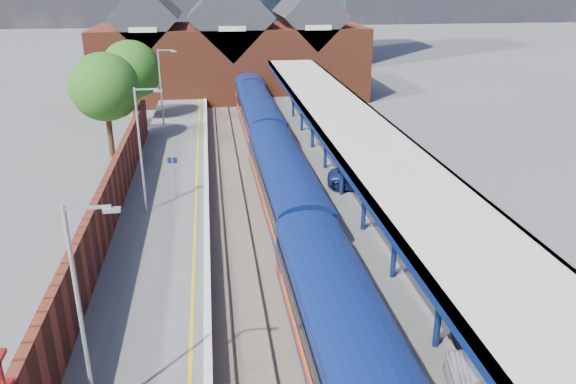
# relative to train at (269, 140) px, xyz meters

# --- Properties ---
(ground) EXTENTS (240.00, 240.00, 0.00)m
(ground) POSITION_rel_train_xyz_m (-1.49, -1.52, -2.12)
(ground) COLOR #5B5B5E
(ground) RESTS_ON ground
(ballast_bed) EXTENTS (6.00, 76.00, 0.06)m
(ballast_bed) POSITION_rel_train_xyz_m (-1.49, -11.52, -2.09)
(ballast_bed) COLOR #473D33
(ballast_bed) RESTS_ON ground
(rails) EXTENTS (4.51, 76.00, 0.14)m
(rails) POSITION_rel_train_xyz_m (-1.49, -11.52, -2.00)
(rails) COLOR slate
(rails) RESTS_ON ground
(left_platform) EXTENTS (5.00, 76.00, 1.00)m
(left_platform) POSITION_rel_train_xyz_m (-6.99, -11.52, -1.62)
(left_platform) COLOR #565659
(left_platform) RESTS_ON ground
(right_platform) EXTENTS (6.00, 76.00, 1.00)m
(right_platform) POSITION_rel_train_xyz_m (4.51, -11.52, -1.62)
(right_platform) COLOR #565659
(right_platform) RESTS_ON ground
(coping_left) EXTENTS (0.30, 76.00, 0.05)m
(coping_left) POSITION_rel_train_xyz_m (-4.64, -11.52, -1.10)
(coping_left) COLOR silver
(coping_left) RESTS_ON left_platform
(coping_right) EXTENTS (0.30, 76.00, 0.05)m
(coping_right) POSITION_rel_train_xyz_m (1.66, -11.52, -1.10)
(coping_right) COLOR silver
(coping_right) RESTS_ON right_platform
(yellow_line) EXTENTS (0.14, 76.00, 0.01)m
(yellow_line) POSITION_rel_train_xyz_m (-5.24, -11.52, -1.12)
(yellow_line) COLOR yellow
(yellow_line) RESTS_ON left_platform
(train) EXTENTS (2.99, 65.93, 3.45)m
(train) POSITION_rel_train_xyz_m (0.00, 0.00, 0.00)
(train) COLOR navy
(train) RESTS_ON ground
(canopy) EXTENTS (4.50, 52.00, 4.48)m
(canopy) POSITION_rel_train_xyz_m (3.99, -9.57, 3.13)
(canopy) COLOR #0E1F53
(canopy) RESTS_ON right_platform
(lamp_post_b) EXTENTS (1.48, 0.18, 7.00)m
(lamp_post_b) POSITION_rel_train_xyz_m (-7.86, -25.52, 2.87)
(lamp_post_b) COLOR #A5A8AA
(lamp_post_b) RESTS_ON left_platform
(lamp_post_c) EXTENTS (1.48, 0.18, 7.00)m
(lamp_post_c) POSITION_rel_train_xyz_m (-7.86, -9.52, 2.87)
(lamp_post_c) COLOR #A5A8AA
(lamp_post_c) RESTS_ON left_platform
(lamp_post_d) EXTENTS (1.48, 0.18, 7.00)m
(lamp_post_d) POSITION_rel_train_xyz_m (-7.86, 6.48, 2.87)
(lamp_post_d) COLOR #A5A8AA
(lamp_post_d) RESTS_ON left_platform
(platform_sign) EXTENTS (0.55, 0.08, 2.50)m
(platform_sign) POSITION_rel_train_xyz_m (-6.49, -7.52, 0.57)
(platform_sign) COLOR #A5A8AA
(platform_sign) RESTS_ON left_platform
(brick_wall) EXTENTS (0.35, 50.00, 3.86)m
(brick_wall) POSITION_rel_train_xyz_m (-9.59, -17.98, 0.33)
(brick_wall) COLOR maroon
(brick_wall) RESTS_ON left_platform
(station_building) EXTENTS (30.00, 12.12, 13.78)m
(station_building) POSITION_rel_train_xyz_m (-1.49, 26.48, 3.33)
(station_building) COLOR maroon
(station_building) RESTS_ON ground
(tree_near) EXTENTS (5.20, 5.20, 8.10)m
(tree_near) POSITION_rel_train_xyz_m (-11.84, 4.39, 3.23)
(tree_near) COLOR #382314
(tree_near) RESTS_ON ground
(tree_far) EXTENTS (5.20, 5.20, 8.10)m
(tree_far) POSITION_rel_train_xyz_m (-10.84, 12.39, 3.23)
(tree_far) COLOR #382314
(tree_far) RESTS_ON ground
(parked_car_silver) EXTENTS (4.85, 2.56, 1.52)m
(parked_car_silver) POSITION_rel_train_xyz_m (5.14, -26.47, -0.36)
(parked_car_silver) COLOR #B2B2B7
(parked_car_silver) RESTS_ON right_platform
(parked_car_dark) EXTENTS (4.74, 2.57, 1.30)m
(parked_car_dark) POSITION_rel_train_xyz_m (6.24, -24.19, -0.47)
(parked_car_dark) COLOR black
(parked_car_dark) RESTS_ON right_platform
(parked_car_blue) EXTENTS (5.10, 3.59, 1.29)m
(parked_car_blue) POSITION_rel_train_xyz_m (5.19, -7.75, -0.48)
(parked_car_blue) COLOR navy
(parked_car_blue) RESTS_ON right_platform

